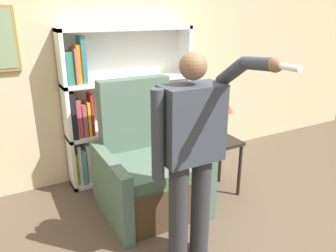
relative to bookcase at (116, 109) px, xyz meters
The scene contains 6 objects.
wall_back 0.62m from the bookcase, 39.04° to the left, with size 8.00×0.11×2.80m.
bookcase is the anchor object (origin of this frame).
armchair 0.88m from the bookcase, 87.98° to the right, with size 0.92×0.90×1.27m.
person_standing 1.60m from the bookcase, 90.15° to the right, with size 0.59×0.78×1.65m.
side_table 1.23m from the bookcase, 47.81° to the right, with size 0.39×0.39×0.61m.
table_lamp 1.19m from the bookcase, 47.81° to the right, with size 0.26×0.26×0.52m.
Camera 1 is at (-1.38, -1.54, 1.89)m, focal length 35.00 mm.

